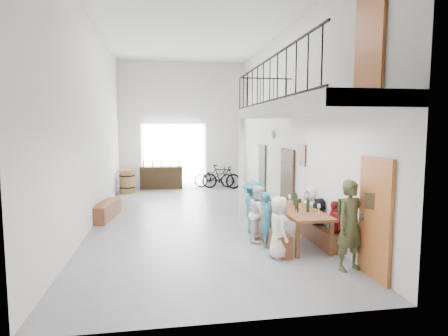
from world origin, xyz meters
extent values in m
plane|color=slate|center=(0.00, 0.00, 0.00)|extent=(12.00, 12.00, 0.00)
plane|color=silver|center=(0.00, 6.00, 2.75)|extent=(5.50, 0.00, 5.50)
plane|color=silver|center=(0.00, -6.00, 2.75)|extent=(5.50, 0.00, 5.50)
plane|color=silver|center=(-2.75, 0.00, 2.75)|extent=(0.00, 12.00, 12.00)
plane|color=silver|center=(2.75, 0.00, 2.75)|extent=(0.00, 12.00, 12.00)
plane|color=white|center=(0.00, 0.00, 5.50)|extent=(12.00, 12.00, 0.00)
cube|color=white|center=(-0.40, 5.94, 1.40)|extent=(2.80, 0.08, 2.80)
cube|color=#AD5C29|center=(2.70, -4.90, 1.05)|extent=(0.06, 0.95, 2.10)
cube|color=#392815|center=(2.70, -0.30, 1.00)|extent=(0.06, 1.10, 2.00)
cube|color=#333D32|center=(2.70, 2.50, 1.00)|extent=(0.06, 0.80, 2.00)
cube|color=#AD5C29|center=(2.70, -4.50, 4.10)|extent=(0.06, 0.90, 1.95)
cube|color=#3E3119|center=(2.72, -1.40, 1.90)|extent=(0.04, 0.45, 0.55)
cylinder|color=white|center=(2.71, 1.20, 2.40)|extent=(0.04, 0.28, 0.28)
cube|color=silver|center=(2.00, -3.20, 3.00)|extent=(1.50, 5.60, 0.25)
cube|color=black|center=(1.27, -3.20, 3.98)|extent=(0.03, 5.60, 0.03)
cube|color=black|center=(1.27, -3.20, 3.15)|extent=(0.03, 5.60, 0.03)
cube|color=black|center=(2.00, -0.42, 3.98)|extent=(1.50, 0.03, 0.03)
cube|color=silver|center=(1.30, -0.45, 1.44)|extent=(0.14, 0.14, 2.88)
cube|color=brown|center=(2.11, -2.84, 0.76)|extent=(0.87, 2.10, 0.06)
cube|color=brown|center=(1.76, -3.75, 0.36)|extent=(0.08, 0.08, 0.73)
cube|color=brown|center=(2.48, -3.74, 0.36)|extent=(0.08, 0.08, 0.73)
cube|color=brown|center=(1.74, -1.95, 0.36)|extent=(0.08, 0.08, 0.73)
cube|color=brown|center=(2.46, -1.94, 0.36)|extent=(0.08, 0.08, 0.73)
cube|color=brown|center=(1.50, -2.84, 0.23)|extent=(0.36, 1.97, 0.45)
cube|color=brown|center=(2.57, -2.81, 0.21)|extent=(0.26, 1.80, 0.41)
cylinder|color=black|center=(2.20, -3.13, 0.97)|extent=(0.07, 0.07, 0.35)
cylinder|color=black|center=(2.17, -2.40, 0.97)|extent=(0.07, 0.07, 0.35)
cylinder|color=black|center=(1.97, -3.09, 0.97)|extent=(0.07, 0.07, 0.35)
cylinder|color=black|center=(2.13, -2.61, 0.97)|extent=(0.07, 0.07, 0.35)
cube|color=brown|center=(-2.50, 0.32, 0.24)|extent=(0.62, 1.75, 0.48)
cylinder|color=olive|center=(-2.32, 4.74, 0.47)|extent=(0.63, 0.63, 0.95)
cylinder|color=black|center=(-2.32, 4.74, 0.24)|extent=(0.65, 0.65, 0.05)
cylinder|color=black|center=(-2.32, 4.74, 0.71)|extent=(0.65, 0.65, 0.05)
cube|color=#392815|center=(-0.96, 5.65, 0.48)|extent=(1.83, 0.57, 0.95)
cylinder|color=black|center=(-1.71, 5.64, 1.09)|extent=(0.06, 0.06, 0.28)
cylinder|color=black|center=(-1.34, 5.65, 1.09)|extent=(0.06, 0.06, 0.28)
cylinder|color=black|center=(-0.96, 5.63, 1.09)|extent=(0.06, 0.06, 0.28)
cylinder|color=black|center=(-0.58, 5.65, 1.09)|extent=(0.06, 0.06, 0.28)
cylinder|color=black|center=(-0.20, 5.63, 1.09)|extent=(0.06, 0.06, 0.28)
imported|color=white|center=(1.39, -3.66, 0.62)|extent=(0.40, 0.61, 1.25)
imported|color=#266D81|center=(1.36, -2.92, 0.61)|extent=(0.38, 0.50, 1.22)
imported|color=white|center=(1.28, -2.48, 0.65)|extent=(0.66, 0.75, 1.29)
imported|color=#266D81|center=(1.29, -1.85, 0.67)|extent=(0.54, 0.89, 1.33)
imported|color=maroon|center=(2.67, -3.43, 0.54)|extent=(0.31, 0.65, 1.08)
imported|color=black|center=(2.62, -2.78, 0.51)|extent=(0.61, 0.99, 1.02)
imported|color=white|center=(2.65, -2.17, 0.58)|extent=(0.54, 0.66, 1.16)
imported|color=#444C2B|center=(2.48, -4.49, 0.83)|extent=(0.69, 0.54, 1.66)
imported|color=#174617|center=(2.45, 0.40, 0.24)|extent=(0.54, 0.51, 0.48)
imported|color=black|center=(1.35, 5.60, 0.46)|extent=(1.83, 0.85, 0.93)
imported|color=black|center=(1.60, 5.17, 0.52)|extent=(1.78, 1.02, 1.03)
camera|label=1|loc=(-0.87, -10.69, 2.58)|focal=30.00mm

